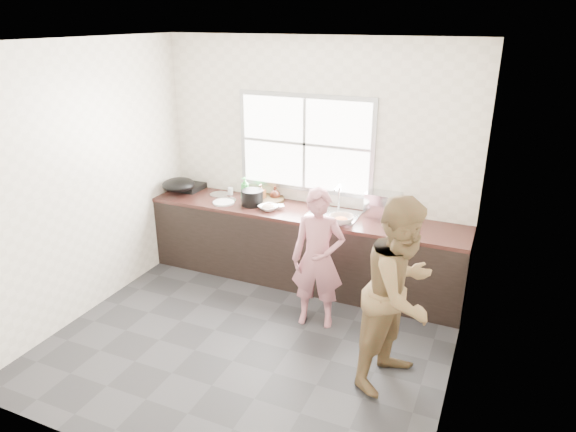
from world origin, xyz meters
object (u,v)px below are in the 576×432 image
at_px(cutting_board, 267,199).
at_px(pot_lid_right, 226,200).
at_px(bottle_green, 245,188).
at_px(dish_rack, 383,205).
at_px(person_side, 401,293).
at_px(plate_food, 224,203).
at_px(bottle_brown_tall, 261,193).
at_px(bottle_brown_short, 275,194).
at_px(black_pot, 252,198).
at_px(pot_lid_left, 219,194).
at_px(wok, 179,185).
at_px(bowl_held, 335,221).
at_px(woman, 318,263).
at_px(burner, 188,185).
at_px(bowl_crabs, 341,220).
at_px(glass_jar, 230,191).
at_px(bowl_mince, 269,208).

xyz_separation_m(cutting_board, pot_lid_right, (-0.44, -0.19, -0.01)).
xyz_separation_m(bottle_green, dish_rack, (1.61, 0.11, -0.00)).
height_order(person_side, plate_food, person_side).
relative_size(bottle_brown_tall, bottle_brown_short, 1.25).
bearing_deg(black_pot, pot_lid_left, 163.29).
relative_size(dish_rack, pot_lid_left, 1.55).
xyz_separation_m(bottle_green, wok, (-0.80, -0.18, -0.00)).
height_order(bowl_held, dish_rack, dish_rack).
xyz_separation_m(woman, burner, (-2.11, 0.95, 0.24)).
distance_m(plate_food, bottle_brown_tall, 0.44).
distance_m(person_side, plate_food, 2.57).
bearing_deg(dish_rack, bottle_green, -173.14).
xyz_separation_m(person_side, plate_food, (-2.30, 1.15, 0.06)).
height_order(person_side, burner, person_side).
distance_m(bowl_crabs, bowl_held, 0.07).
bearing_deg(glass_jar, dish_rack, 0.82).
height_order(bottle_green, dish_rack, bottle_green).
distance_m(plate_food, pot_lid_left, 0.31).
bearing_deg(bowl_held, pot_lid_left, 168.32).
bearing_deg(bottle_brown_short, wok, -164.26).
distance_m(bottle_brown_short, burner, 1.20).
bearing_deg(woman, bottle_brown_short, 121.33).
bearing_deg(black_pot, bowl_mince, -15.69).
xyz_separation_m(wok, pot_lid_left, (0.44, 0.20, -0.13)).
distance_m(person_side, wok, 3.17).
height_order(cutting_board, pot_lid_right, cutting_board).
xyz_separation_m(cutting_board, burner, (-1.13, 0.06, 0.01)).
distance_m(wok, pot_lid_left, 0.50).
bearing_deg(burner, wok, -75.18).
height_order(person_side, pot_lid_right, person_side).
bearing_deg(wok, person_side, -22.04).
bearing_deg(cutting_board, bowl_held, -20.61).
relative_size(cutting_board, plate_food, 1.65).
relative_size(cutting_board, wok, 1.04).
distance_m(bottle_brown_short, wok, 1.17).
xyz_separation_m(bowl_mince, wok, (-1.20, 0.02, 0.11)).
height_order(black_pot, bottle_green, bottle_green).
bearing_deg(wok, bottle_green, 12.74).
height_order(cutting_board, bowl_mince, bowl_mince).
bearing_deg(bowl_crabs, bowl_mince, 176.78).
height_order(bottle_brown_short, burner, bottle_brown_short).
xyz_separation_m(cutting_board, bottle_brown_tall, (-0.06, -0.03, 0.07)).
bearing_deg(glass_jar, bowl_mince, -23.67).
bearing_deg(person_side, pot_lid_left, 80.39).
bearing_deg(cutting_board, bottle_green, -167.69).
distance_m(burner, pot_lid_left, 0.52).
xyz_separation_m(black_pot, pot_lid_right, (-0.35, -0.00, -0.08)).
distance_m(person_side, pot_lid_right, 2.63).
relative_size(bottle_green, burner, 0.62).
bearing_deg(bowl_crabs, bottle_brown_tall, 165.58).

